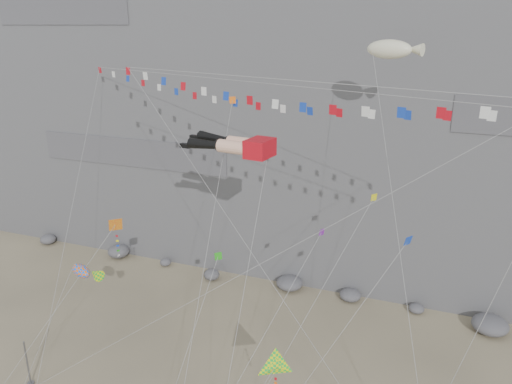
% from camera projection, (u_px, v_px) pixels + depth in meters
% --- Properties ---
extents(cliff, '(80.00, 28.00, 50.00)m').
position_uv_depth(cliff, '(335.00, 22.00, 54.58)').
color(cliff, slate).
rests_on(cliff, ground).
extents(talus_boulders, '(60.00, 3.00, 1.20)m').
position_uv_depth(talus_boulders, '(290.00, 283.00, 49.04)').
color(talus_boulders, '#5C5B60').
rests_on(talus_boulders, ground).
extents(anchor_pole_left, '(0.12, 0.12, 3.61)m').
position_uv_depth(anchor_pole_left, '(27.00, 363.00, 35.57)').
color(anchor_pole_left, slate).
rests_on(anchor_pole_left, ground).
extents(legs_kite, '(7.70, 14.02, 20.95)m').
position_uv_depth(legs_kite, '(235.00, 145.00, 33.91)').
color(legs_kite, red).
rests_on(legs_kite, ground).
extents(flag_banner_upper, '(36.41, 19.21, 26.72)m').
position_uv_depth(flag_banner_upper, '(246.00, 82.00, 36.22)').
color(flag_banner_upper, red).
rests_on(flag_banner_upper, ground).
extents(flag_banner_lower, '(28.00, 9.08, 24.24)m').
position_uv_depth(flag_banner_lower, '(289.00, 80.00, 28.55)').
color(flag_banner_lower, red).
rests_on(flag_banner_lower, ground).
extents(harlequin_kite, '(7.10, 8.44, 14.64)m').
position_uv_depth(harlequin_kite, '(115.00, 225.00, 35.57)').
color(harlequin_kite, red).
rests_on(harlequin_kite, ground).
extents(fish_windsock, '(5.01, 4.76, 9.46)m').
position_uv_depth(fish_windsock, '(81.00, 271.00, 35.34)').
color(fish_windsock, '#FF660D').
rests_on(fish_windsock, ground).
extents(delta_kite, '(4.36, 6.91, 8.96)m').
position_uv_depth(delta_kite, '(275.00, 367.00, 29.02)').
color(delta_kite, '#FFF60D').
rests_on(delta_kite, ground).
extents(blimp_windsock, '(8.34, 16.37, 28.21)m').
position_uv_depth(blimp_windsock, '(389.00, 50.00, 34.51)').
color(blimp_windsock, '#F1EEC6').
rests_on(blimp_windsock, ground).
extents(small_kite_a, '(3.19, 16.48, 25.15)m').
position_uv_depth(small_kite_a, '(231.00, 107.00, 36.76)').
color(small_kite_a, orange).
rests_on(small_kite_a, ground).
extents(small_kite_b, '(5.53, 11.04, 16.56)m').
position_uv_depth(small_kite_b, '(319.00, 238.00, 32.44)').
color(small_kite_b, '#761B9E').
rests_on(small_kite_b, ground).
extents(small_kite_c, '(1.59, 8.88, 13.15)m').
position_uv_depth(small_kite_c, '(217.00, 259.00, 32.80)').
color(small_kite_c, '#229D18').
rests_on(small_kite_c, ground).
extents(small_kite_d, '(6.78, 14.92, 20.65)m').
position_uv_depth(small_kite_d, '(371.00, 203.00, 33.62)').
color(small_kite_d, yellow).
rests_on(small_kite_d, ground).
extents(small_kite_e, '(8.41, 6.99, 16.79)m').
position_uv_depth(small_kite_e, '(405.00, 245.00, 27.23)').
color(small_kite_e, '#1439B3').
rests_on(small_kite_e, ground).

